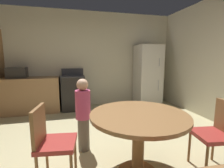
{
  "coord_description": "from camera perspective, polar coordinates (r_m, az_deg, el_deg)",
  "views": [
    {
      "loc": [
        -0.38,
        -1.95,
        1.37
      ],
      "look_at": [
        0.31,
        0.77,
        0.94
      ],
      "focal_mm": 26.16,
      "sensor_mm": 36.0,
      "label": 1
    }
  ],
  "objects": [
    {
      "name": "ground_plane",
      "position": [
        2.42,
        -2.85,
        -25.79
      ],
      "size": [
        14.0,
        14.0,
        0.0
      ],
      "primitive_type": "plane",
      "color": "tan"
    },
    {
      "name": "wall_back",
      "position": [
        4.89,
        -9.76,
        8.45
      ],
      "size": [
        5.58,
        0.12,
        2.7
      ],
      "primitive_type": "cube",
      "color": "beige",
      "rests_on": "ground"
    },
    {
      "name": "kitchen_counter",
      "position": [
        4.73,
        -28.68,
        -3.52
      ],
      "size": [
        1.8,
        0.6,
        0.9
      ],
      "primitive_type": "cube",
      "color": "#9E754C",
      "rests_on": "ground"
    },
    {
      "name": "oven_range",
      "position": [
        4.57,
        -13.35,
        -2.84
      ],
      "size": [
        0.6,
        0.6,
        1.1
      ],
      "color": "black",
      "rests_on": "ground"
    },
    {
      "name": "refrigerator",
      "position": [
        4.97,
        12.29,
        2.94
      ],
      "size": [
        0.68,
        0.68,
        1.76
      ],
      "color": "silver",
      "rests_on": "ground"
    },
    {
      "name": "microwave",
      "position": [
        4.67,
        -30.25,
        3.43
      ],
      "size": [
        0.44,
        0.32,
        0.26
      ],
      "primitive_type": "cube",
      "color": "#2D2B28",
      "rests_on": "kitchen_counter"
    },
    {
      "name": "dining_table",
      "position": [
        1.96,
        9.28,
        -14.64
      ],
      "size": [
        1.12,
        1.12,
        0.76
      ],
      "color": "olive",
      "rests_on": "ground"
    },
    {
      "name": "chair_west",
      "position": [
        2.0,
        -20.68,
        -17.65
      ],
      "size": [
        0.45,
        0.45,
        0.87
      ],
      "rotation": [
        0.0,
        0.0,
        6.15
      ],
      "color": "olive",
      "rests_on": "ground"
    },
    {
      "name": "chair_east",
      "position": [
        2.43,
        32.91,
        -13.64
      ],
      "size": [
        0.45,
        0.45,
        0.87
      ],
      "rotation": [
        0.0,
        0.0,
        3.0
      ],
      "color": "olive",
      "rests_on": "ground"
    },
    {
      "name": "person_child",
      "position": [
        2.48,
        -10.05,
        -9.98
      ],
      "size": [
        0.31,
        0.31,
        1.09
      ],
      "rotation": [
        0.0,
        0.0,
        5.4
      ],
      "color": "#665B51",
      "rests_on": "ground"
    }
  ]
}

